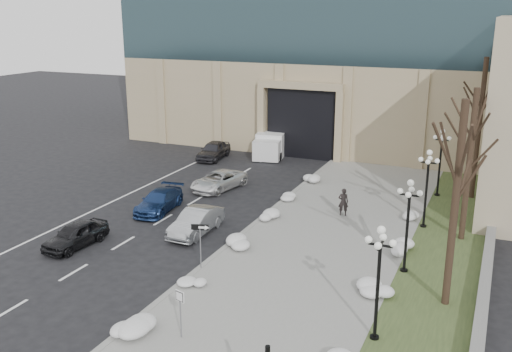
% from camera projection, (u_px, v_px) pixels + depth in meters
% --- Properties ---
extents(sidewalk, '(9.00, 40.00, 0.12)m').
position_uv_depth(sidewalk, '(319.00, 245.00, 31.01)').
color(sidewalk, gray).
rests_on(sidewalk, ground).
extents(curb, '(0.30, 40.00, 0.14)m').
position_uv_depth(curb, '(244.00, 232.00, 32.75)').
color(curb, gray).
rests_on(curb, ground).
extents(grass_strip, '(4.00, 40.00, 0.10)m').
position_uv_depth(grass_strip, '(443.00, 266.00, 28.49)').
color(grass_strip, '#344321').
rests_on(grass_strip, ground).
extents(stone_wall, '(0.50, 30.00, 0.70)m').
position_uv_depth(stone_wall, '(489.00, 252.00, 29.39)').
color(stone_wall, gray).
rests_on(stone_wall, ground).
extents(car_a, '(1.88, 4.08, 1.36)m').
position_uv_depth(car_a, '(76.00, 235.00, 30.79)').
color(car_a, black).
rests_on(car_a, ground).
extents(car_b, '(1.53, 4.36, 1.44)m').
position_uv_depth(car_b, '(196.00, 222.00, 32.57)').
color(car_b, '#94979B').
rests_on(car_b, ground).
extents(car_c, '(2.40, 4.73, 1.32)m').
position_uv_depth(car_c, '(159.00, 201.00, 36.30)').
color(car_c, navy).
rests_on(car_c, ground).
extents(car_d, '(3.03, 5.00, 1.30)m').
position_uv_depth(car_d, '(219.00, 181.00, 40.72)').
color(car_d, silver).
rests_on(car_d, ground).
extents(car_e, '(2.21, 4.61, 1.52)m').
position_uv_depth(car_e, '(214.00, 150.00, 49.09)').
color(car_e, '#323237').
rests_on(car_e, ground).
extents(pedestrian, '(0.72, 0.57, 1.74)m').
position_uv_depth(pedestrian, '(343.00, 202.00, 35.10)').
color(pedestrian, black).
rests_on(pedestrian, sidewalk).
extents(box_truck, '(3.52, 6.96, 2.11)m').
position_uv_depth(box_truck, '(273.00, 143.00, 50.72)').
color(box_truck, silver).
rests_on(box_truck, ground).
extents(one_way_sign, '(0.91, 0.35, 2.42)m').
position_uv_depth(one_way_sign, '(203.00, 233.00, 27.53)').
color(one_way_sign, slate).
rests_on(one_way_sign, ground).
extents(keep_sign, '(0.44, 0.16, 2.10)m').
position_uv_depth(keep_sign, '(180.00, 304.00, 21.75)').
color(keep_sign, slate).
rests_on(keep_sign, ground).
extents(snow_clump_b, '(1.10, 1.60, 0.36)m').
position_uv_depth(snow_clump_b, '(134.00, 326.00, 22.57)').
color(snow_clump_b, silver).
rests_on(snow_clump_b, sidewalk).
extents(snow_clump_c, '(1.10, 1.60, 0.36)m').
position_uv_depth(snow_clump_c, '(188.00, 285.00, 26.00)').
color(snow_clump_c, silver).
rests_on(snow_clump_c, sidewalk).
extents(snow_clump_d, '(1.10, 1.60, 0.36)m').
position_uv_depth(snow_clump_d, '(236.00, 246.00, 30.26)').
color(snow_clump_d, silver).
rests_on(snow_clump_d, sidewalk).
extents(snow_clump_e, '(1.10, 1.60, 0.36)m').
position_uv_depth(snow_clump_e, '(267.00, 217.00, 34.58)').
color(snow_clump_e, silver).
rests_on(snow_clump_e, sidewalk).
extents(snow_clump_f, '(1.10, 1.60, 0.36)m').
position_uv_depth(snow_clump_f, '(287.00, 196.00, 38.34)').
color(snow_clump_f, silver).
rests_on(snow_clump_f, sidewalk).
extents(snow_clump_g, '(1.10, 1.60, 0.36)m').
position_uv_depth(snow_clump_g, '(313.00, 180.00, 42.10)').
color(snow_clump_g, silver).
rests_on(snow_clump_g, sidewalk).
extents(snow_clump_i, '(1.10, 1.60, 0.36)m').
position_uv_depth(snow_clump_i, '(375.00, 293.00, 25.23)').
color(snow_clump_i, silver).
rests_on(snow_clump_i, sidewalk).
extents(snow_clump_j, '(1.10, 1.60, 0.36)m').
position_uv_depth(snow_clump_j, '(401.00, 248.00, 30.02)').
color(snow_clump_j, silver).
rests_on(snow_clump_j, sidewalk).
extents(snow_clump_k, '(1.10, 1.60, 0.36)m').
position_uv_depth(snow_clump_k, '(414.00, 215.00, 34.81)').
color(snow_clump_k, silver).
rests_on(snow_clump_k, sidewalk).
extents(lamppost_a, '(1.18, 1.18, 4.76)m').
position_uv_depth(lamppost_a, '(379.00, 268.00, 21.28)').
color(lamppost_a, black).
rests_on(lamppost_a, ground).
extents(lamppost_b, '(1.18, 1.18, 4.76)m').
position_uv_depth(lamppost_b, '(408.00, 214.00, 26.99)').
color(lamppost_b, black).
rests_on(lamppost_b, ground).
extents(lamppost_c, '(1.18, 1.18, 4.76)m').
position_uv_depth(lamppost_c, '(427.00, 178.00, 32.70)').
color(lamppost_c, black).
rests_on(lamppost_c, ground).
extents(lamppost_d, '(1.18, 1.18, 4.76)m').
position_uv_depth(lamppost_d, '(441.00, 153.00, 38.41)').
color(lamppost_d, black).
rests_on(lamppost_d, ground).
extents(tree_near, '(3.20, 3.20, 9.00)m').
position_uv_depth(tree_near, '(458.00, 177.00, 23.17)').
color(tree_near, black).
rests_on(tree_near, ground).
extents(tree_mid, '(3.20, 3.20, 8.50)m').
position_uv_depth(tree_mid, '(471.00, 144.00, 30.29)').
color(tree_mid, black).
rests_on(tree_mid, ground).
extents(tree_far, '(3.20, 3.20, 9.50)m').
position_uv_depth(tree_far, '(481.00, 109.00, 37.14)').
color(tree_far, black).
rests_on(tree_far, ground).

